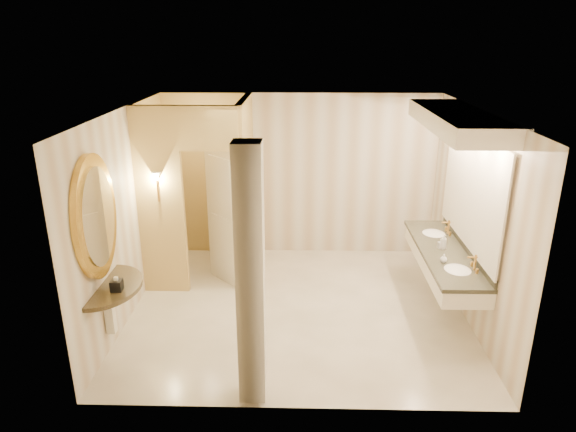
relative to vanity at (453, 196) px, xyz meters
The scene contains 16 objects.
floor 2.56m from the vanity, behind, with size 4.50×4.50×0.00m, color white.
ceiling 2.25m from the vanity, behind, with size 4.50×4.50×0.00m, color silver.
wall_back 2.79m from the vanity, 135.57° to the left, with size 4.50×0.02×2.70m, color beige.
wall_front 2.87m from the vanity, 133.85° to the right, with size 4.50×0.02×2.70m, color beige.
wall_left 4.24m from the vanity, behind, with size 0.02×4.00×2.70m, color beige.
wall_right 0.39m from the vanity, 12.50° to the right, with size 0.02×4.00×2.70m, color beige.
toilet_closet 3.25m from the vanity, 163.89° to the left, with size 1.50×1.55×2.70m.
wall_sconce 3.92m from the vanity, behind, with size 0.14×0.14×0.42m.
vanity is the anchor object (origin of this frame).
console_shelf 4.34m from the vanity, 165.24° to the right, with size 1.08×1.08×1.99m.
pillar 3.07m from the vanity, 142.56° to the right, with size 0.27×0.27×2.70m, color white.
tissue_box 4.24m from the vanity, 162.89° to the right, with size 0.12×0.12×0.12m, color black.
toilet 3.73m from the vanity, 151.24° to the left, with size 0.42×0.74×0.76m, color white.
soap_bottle_a 0.69m from the vanity, 144.72° to the left, with size 0.06×0.06×0.13m, color beige.
soap_bottle_b 0.81m from the vanity, 110.85° to the right, with size 0.09×0.09×0.11m, color silver.
soap_bottle_c 0.65m from the vanity, 147.51° to the left, with size 0.08×0.08×0.21m, color #C6B28C.
Camera 1 is at (0.03, -6.24, 3.60)m, focal length 32.00 mm.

